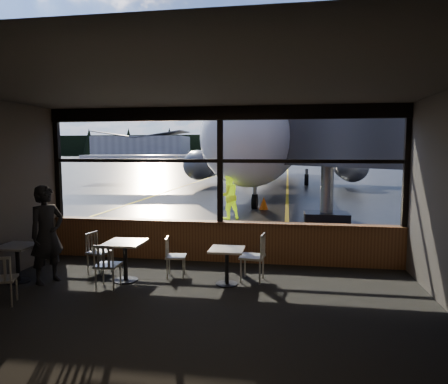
% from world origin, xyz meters
% --- Properties ---
extents(ground_plane, '(520.00, 520.00, 0.00)m').
position_xyz_m(ground_plane, '(0.00, 120.00, 0.00)').
color(ground_plane, black).
rests_on(ground_plane, ground).
extents(carpet_floor, '(8.00, 6.00, 0.01)m').
position_xyz_m(carpet_floor, '(0.00, -3.00, 0.01)').
color(carpet_floor, black).
rests_on(carpet_floor, ground).
extents(ceiling, '(8.00, 6.00, 0.04)m').
position_xyz_m(ceiling, '(0.00, -3.00, 3.50)').
color(ceiling, '#38332D').
rests_on(ceiling, ground).
extents(wall_back, '(8.00, 0.04, 3.50)m').
position_xyz_m(wall_back, '(0.00, -6.00, 1.75)').
color(wall_back, '#49423B').
rests_on(wall_back, ground).
extents(window_sill, '(8.00, 0.28, 0.90)m').
position_xyz_m(window_sill, '(0.00, 0.00, 0.45)').
color(window_sill, brown).
rests_on(window_sill, ground).
extents(window_header, '(8.00, 0.18, 0.30)m').
position_xyz_m(window_header, '(0.00, 0.00, 3.35)').
color(window_header, black).
rests_on(window_header, ground).
extents(mullion_left, '(0.12, 0.12, 2.60)m').
position_xyz_m(mullion_left, '(-3.95, 0.00, 2.20)').
color(mullion_left, black).
rests_on(mullion_left, ground).
extents(mullion_centre, '(0.12, 0.12, 2.60)m').
position_xyz_m(mullion_centre, '(0.00, 0.00, 2.20)').
color(mullion_centre, black).
rests_on(mullion_centre, ground).
extents(mullion_right, '(0.12, 0.12, 2.60)m').
position_xyz_m(mullion_right, '(3.95, 0.00, 2.20)').
color(mullion_right, black).
rests_on(mullion_right, ground).
extents(window_transom, '(8.00, 0.10, 0.08)m').
position_xyz_m(window_transom, '(0.00, 0.00, 2.30)').
color(window_transom, black).
rests_on(window_transom, ground).
extents(airliner, '(31.70, 37.51, 11.10)m').
position_xyz_m(airliner, '(0.56, 20.90, 5.55)').
color(airliner, white).
rests_on(airliner, ground_plane).
extents(jet_bridge, '(9.44, 11.53, 5.03)m').
position_xyz_m(jet_bridge, '(3.60, 5.50, 2.52)').
color(jet_bridge, '#29292C').
rests_on(jet_bridge, ground_plane).
extents(cafe_table_near, '(0.63, 0.63, 0.70)m').
position_xyz_m(cafe_table_near, '(0.39, -1.58, 0.35)').
color(cafe_table_near, gray).
rests_on(cafe_table_near, carpet_floor).
extents(cafe_table_mid, '(0.71, 0.71, 0.78)m').
position_xyz_m(cafe_table_mid, '(-1.58, -1.68, 0.39)').
color(cafe_table_mid, '#A9A49B').
rests_on(cafe_table_mid, carpet_floor).
extents(cafe_table_left, '(0.66, 0.66, 0.73)m').
position_xyz_m(cafe_table_left, '(-3.60, -2.05, 0.36)').
color(cafe_table_left, '#A7A19A').
rests_on(cafe_table_left, carpet_floor).
extents(chair_near_e, '(0.57, 0.57, 0.95)m').
position_xyz_m(chair_near_e, '(0.85, -1.28, 0.47)').
color(chair_near_e, beige).
rests_on(chair_near_e, carpet_floor).
extents(chair_near_w, '(0.51, 0.51, 0.82)m').
position_xyz_m(chair_near_w, '(-0.69, -1.25, 0.41)').
color(chair_near_w, '#B0AB9F').
rests_on(chair_near_w, carpet_floor).
extents(chair_mid_s, '(0.48, 0.48, 0.86)m').
position_xyz_m(chair_mid_s, '(-1.73, -2.11, 0.43)').
color(chair_mid_s, '#A9A498').
rests_on(chair_mid_s, carpet_floor).
extents(chair_mid_w, '(0.55, 0.55, 0.85)m').
position_xyz_m(chair_mid_w, '(-2.33, -1.24, 0.43)').
color(chair_mid_w, beige).
rests_on(chair_mid_w, carpet_floor).
extents(chair_left_s, '(0.62, 0.62, 0.86)m').
position_xyz_m(chair_left_s, '(-3.07, -3.15, 0.43)').
color(chair_left_s, beige).
rests_on(chair_left_s, carpet_floor).
extents(passenger, '(0.70, 0.81, 1.88)m').
position_xyz_m(passenger, '(-3.00, -1.99, 0.94)').
color(passenger, black).
rests_on(passenger, carpet_floor).
extents(ground_crew, '(1.06, 1.02, 1.72)m').
position_xyz_m(ground_crew, '(-0.69, 5.84, 0.86)').
color(ground_crew, '#BFF219').
rests_on(ground_crew, ground_plane).
extents(cone_nose, '(0.40, 0.40, 0.56)m').
position_xyz_m(cone_nose, '(0.49, 8.47, 0.28)').
color(cone_nose, '#EF4007').
rests_on(cone_nose, ground_plane).
extents(hangar_left, '(45.00, 18.00, 11.00)m').
position_xyz_m(hangar_left, '(-70.00, 180.00, 5.50)').
color(hangar_left, silver).
rests_on(hangar_left, ground_plane).
extents(hangar_mid, '(38.00, 15.00, 10.00)m').
position_xyz_m(hangar_mid, '(0.00, 185.00, 5.00)').
color(hangar_mid, silver).
rests_on(hangar_mid, ground_plane).
extents(hangar_right, '(50.00, 20.00, 12.00)m').
position_xyz_m(hangar_right, '(60.00, 178.00, 6.00)').
color(hangar_right, silver).
rests_on(hangar_right, ground_plane).
extents(fuel_tank_a, '(8.00, 8.00, 6.00)m').
position_xyz_m(fuel_tank_a, '(-30.00, 182.00, 3.00)').
color(fuel_tank_a, silver).
rests_on(fuel_tank_a, ground_plane).
extents(fuel_tank_b, '(8.00, 8.00, 6.00)m').
position_xyz_m(fuel_tank_b, '(-20.00, 182.00, 3.00)').
color(fuel_tank_b, silver).
rests_on(fuel_tank_b, ground_plane).
extents(fuel_tank_c, '(8.00, 8.00, 6.00)m').
position_xyz_m(fuel_tank_c, '(-10.00, 182.00, 3.00)').
color(fuel_tank_c, silver).
rests_on(fuel_tank_c, ground_plane).
extents(treeline, '(360.00, 3.00, 12.00)m').
position_xyz_m(treeline, '(0.00, 210.00, 6.00)').
color(treeline, black).
rests_on(treeline, ground_plane).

